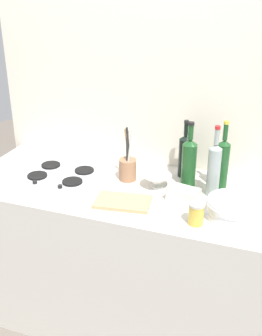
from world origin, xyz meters
name	(u,v)px	position (x,y,z in m)	size (l,w,h in m)	color
ground_plane	(131,316)	(0.00, 0.00, 0.00)	(6.00, 6.00, 0.00)	#6B6056
counter_block	(131,257)	(0.00, 0.00, 0.45)	(1.80, 0.70, 0.90)	beige
backsplash_panel	(154,100)	(0.00, 0.38, 1.28)	(1.90, 0.06, 2.56)	beige
stovetop_hob	(61,175)	(-0.41, -0.01, 0.91)	(0.43, 0.33, 0.04)	#B2B2B7
plate_stack	(234,209)	(0.55, -0.11, 0.94)	(0.26, 0.25, 0.09)	white
wine_bottle_leftmost	(185,155)	(0.23, 0.24, 1.03)	(0.07, 0.07, 0.33)	black
wine_bottle_mid_left	(222,163)	(0.44, 0.16, 1.05)	(0.07, 0.07, 0.38)	#19471E
wine_bottle_mid_right	(214,169)	(0.41, 0.08, 1.05)	(0.07, 0.07, 0.37)	gray
wine_bottle_rightmost	(189,162)	(0.27, 0.14, 1.04)	(0.08, 0.08, 0.36)	#19471E
mixing_bowl	(157,180)	(0.12, 0.06, 0.94)	(0.15, 0.15, 0.07)	white
butter_dish	(183,195)	(0.29, -0.03, 0.93)	(0.15, 0.09, 0.07)	silver
utensil_crock	(128,168)	(-0.05, 0.10, 0.97)	(0.10, 0.10, 0.30)	#996B4C
condiment_jar_front	(196,213)	(0.39, -0.22, 0.95)	(0.07, 0.07, 0.11)	gold
cutting_board	(123,202)	(0.02, -0.16, 0.91)	(0.27, 0.17, 0.02)	tan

